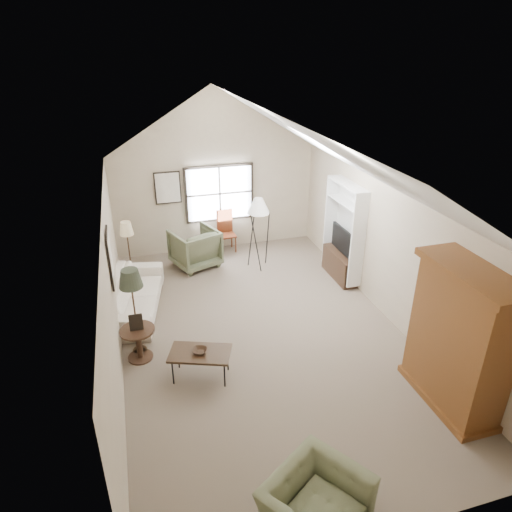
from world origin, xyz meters
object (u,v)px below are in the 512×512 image
object	(u,v)px
armoire	(460,339)
coffee_table	(201,365)
armchair_far	(195,248)
armchair_near	(316,507)
side_chair	(227,232)
side_table	(139,344)
sofa	(134,295)

from	to	relation	value
armoire	coffee_table	world-z (taller)	armoire
armchair_far	armchair_near	bearing A→B (deg)	71.67
side_chair	armchair_far	bearing A→B (deg)	-150.41
armoire	armchair_far	distance (m)	6.25
coffee_table	side_chair	size ratio (longest dim) A/B	0.92
armchair_far	side_chair	size ratio (longest dim) A/B	0.96
armchair_near	side_table	distance (m)	3.97
sofa	side_chair	size ratio (longest dim) A/B	2.23
armchair_near	coffee_table	bearing A→B (deg)	72.61
coffee_table	armchair_near	bearing A→B (deg)	-74.79
sofa	armoire	bearing A→B (deg)	-120.21
sofa	coffee_table	size ratio (longest dim) A/B	2.44
sofa	side_table	distance (m)	1.60
armchair_far	side_table	distance (m)	3.54
armoire	side_chair	size ratio (longest dim) A/B	2.11
armchair_near	coffee_table	xyz separation A→B (m)	(-0.77, 2.83, -0.10)
sofa	side_chair	world-z (taller)	side_chair
armoire	side_chair	distance (m)	6.44
side_table	armoire	bearing A→B (deg)	-27.65
side_table	side_chair	distance (m)	4.50
sofa	side_chair	bearing A→B (deg)	-35.97
armchair_far	side_table	size ratio (longest dim) A/B	1.72
armchair_far	coffee_table	world-z (taller)	armchair_far
armoire	side_chair	xyz separation A→B (m)	(-1.98, 6.10, -0.58)
armchair_near	side_table	world-z (taller)	armchair_near
armoire	armchair_near	distance (m)	3.09
armchair_far	armoire	bearing A→B (deg)	97.78
armchair_far	coffee_table	bearing A→B (deg)	61.79
sofa	armchair_far	world-z (taller)	armchair_far
coffee_table	armoire	bearing A→B (deg)	-23.79
armchair_near	armchair_far	world-z (taller)	armchair_far
armchair_near	armchair_far	distance (m)	6.80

